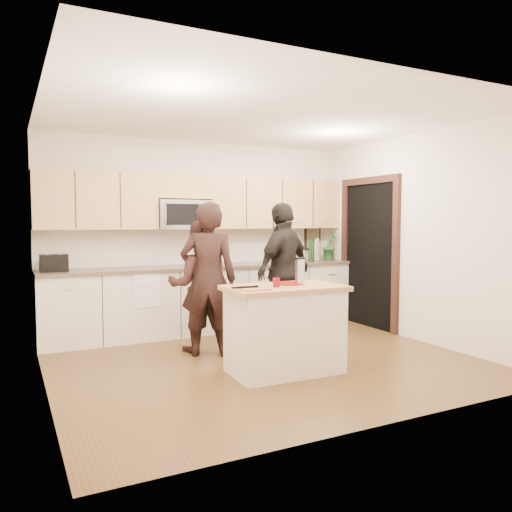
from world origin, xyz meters
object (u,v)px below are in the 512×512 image
woman_center (199,286)px  island (285,329)px  woman_left (208,279)px  woman_right (284,271)px  toaster (54,263)px

woman_center → island: bearing=131.0°
woman_center → woman_left: bearing=113.7°
woman_left → woman_right: 1.21m
toaster → woman_center: 1.82m
island → toaster: (-2.01, 2.16, 0.59)m
toaster → woman_left: (1.56, -1.20, -0.16)m
toaster → woman_right: woman_right is taller
woman_left → woman_right: woman_right is taller
toaster → woman_right: (2.73, -0.91, -0.15)m
woman_center → woman_right: (1.19, 0.04, 0.12)m
island → woman_left: woman_left is taller
woman_center → toaster: bearing=-11.9°
toaster → woman_center: (1.54, -0.95, -0.26)m
island → woman_center: woman_center is taller
toaster → woman_center: bearing=-31.6°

